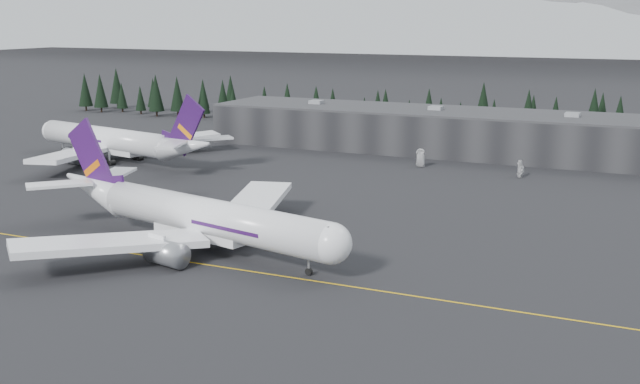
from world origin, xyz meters
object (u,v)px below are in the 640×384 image
at_px(terminal, 467,132).
at_px(jet_parked, 120,141).
at_px(gse_vehicle_b, 521,175).
at_px(gse_vehicle_a, 421,164).
at_px(jet_main, 189,214).

height_order(terminal, jet_parked, jet_parked).
bearing_deg(terminal, jet_parked, -146.70).
bearing_deg(terminal, gse_vehicle_b, -54.24).
height_order(terminal, gse_vehicle_b, terminal).
relative_size(terminal, gse_vehicle_b, 35.09).
bearing_deg(gse_vehicle_a, jet_parked, -148.54).
distance_m(terminal, jet_main, 120.25).
height_order(terminal, jet_main, jet_main).
xyz_separation_m(jet_parked, gse_vehicle_b, (107.38, 24.99, -5.11)).
bearing_deg(gse_vehicle_b, jet_parked, -70.89).
bearing_deg(jet_main, gse_vehicle_b, 77.59).
height_order(jet_main, gse_vehicle_a, jet_main).
distance_m(jet_main, jet_parked, 90.85).
relative_size(jet_main, gse_vehicle_b, 15.45).
distance_m(terminal, gse_vehicle_b, 38.51).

